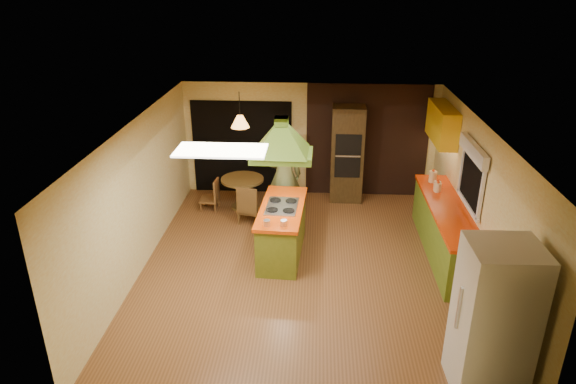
# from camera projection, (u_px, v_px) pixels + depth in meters

# --- Properties ---
(ground) EXTENTS (6.50, 6.50, 0.00)m
(ground) POSITION_uv_depth(u_px,v_px,m) (305.00, 267.00, 8.79)
(ground) COLOR brown
(ground) RESTS_ON ground
(room_walls) EXTENTS (5.50, 6.50, 6.50)m
(room_walls) POSITION_uv_depth(u_px,v_px,m) (306.00, 200.00, 8.29)
(room_walls) COLOR beige
(room_walls) RESTS_ON ground
(ceiling_plane) EXTENTS (6.50, 6.50, 0.00)m
(ceiling_plane) POSITION_uv_depth(u_px,v_px,m) (307.00, 126.00, 7.80)
(ceiling_plane) COLOR silver
(ceiling_plane) RESTS_ON room_walls
(brick_panel) EXTENTS (2.64, 0.03, 2.50)m
(brick_panel) POSITION_uv_depth(u_px,v_px,m) (367.00, 141.00, 11.18)
(brick_panel) COLOR #381E14
(brick_panel) RESTS_ON ground
(nook_opening) EXTENTS (2.20, 0.03, 2.10)m
(nook_opening) POSITION_uv_depth(u_px,v_px,m) (242.00, 148.00, 11.41)
(nook_opening) COLOR black
(nook_opening) RESTS_ON ground
(right_counter) EXTENTS (0.62, 3.05, 0.92)m
(right_counter) POSITION_uv_depth(u_px,v_px,m) (445.00, 231.00, 9.02)
(right_counter) COLOR olive
(right_counter) RESTS_ON ground
(upper_cabinets) EXTENTS (0.34, 1.40, 0.70)m
(upper_cabinets) POSITION_uv_depth(u_px,v_px,m) (442.00, 124.00, 9.89)
(upper_cabinets) COLOR yellow
(upper_cabinets) RESTS_ON room_walls
(window_right) EXTENTS (0.12, 1.35, 1.06)m
(window_right) POSITION_uv_depth(u_px,v_px,m) (473.00, 165.00, 8.30)
(window_right) COLOR black
(window_right) RESTS_ON room_walls
(fluor_panel) EXTENTS (1.20, 0.60, 0.03)m
(fluor_panel) POSITION_uv_depth(u_px,v_px,m) (221.00, 150.00, 6.76)
(fluor_panel) COLOR white
(fluor_panel) RESTS_ON ceiling_plane
(kitchen_island) EXTENTS (0.84, 1.87, 0.93)m
(kitchen_island) POSITION_uv_depth(u_px,v_px,m) (282.00, 230.00, 9.04)
(kitchen_island) COLOR olive
(kitchen_island) RESTS_ON ground
(range_hood) EXTENTS (1.03, 0.75, 0.79)m
(range_hood) POSITION_uv_depth(u_px,v_px,m) (282.00, 132.00, 8.34)
(range_hood) COLOR #4F701C
(range_hood) RESTS_ON ceiling_plane
(man) EXTENTS (0.82, 0.65, 1.97)m
(man) POSITION_uv_depth(u_px,v_px,m) (284.00, 176.00, 10.00)
(man) COLOR #575F32
(man) RESTS_ON ground
(refrigerator) EXTENTS (0.81, 0.77, 1.94)m
(refrigerator) POSITION_uv_depth(u_px,v_px,m) (493.00, 320.00, 5.90)
(refrigerator) COLOR white
(refrigerator) RESTS_ON ground
(wall_oven) EXTENTS (0.70, 0.61, 2.09)m
(wall_oven) POSITION_uv_depth(u_px,v_px,m) (347.00, 154.00, 11.03)
(wall_oven) COLOR #453116
(wall_oven) RESTS_ON ground
(dining_table) EXTENTS (0.89, 0.89, 0.68)m
(dining_table) POSITION_uv_depth(u_px,v_px,m) (243.00, 187.00, 10.80)
(dining_table) COLOR brown
(dining_table) RESTS_ON ground
(chair_left) EXTENTS (0.40, 0.40, 0.67)m
(chair_left) POSITION_uv_depth(u_px,v_px,m) (209.00, 194.00, 10.80)
(chair_left) COLOR brown
(chair_left) RESTS_ON ground
(chair_near) EXTENTS (0.53, 0.53, 0.81)m
(chair_near) POSITION_uv_depth(u_px,v_px,m) (251.00, 203.00, 10.22)
(chair_near) COLOR brown
(chair_near) RESTS_ON ground
(pendant_lamp) EXTENTS (0.41, 0.41, 0.24)m
(pendant_lamp) POSITION_uv_depth(u_px,v_px,m) (240.00, 121.00, 10.24)
(pendant_lamp) COLOR #FF9E3F
(pendant_lamp) RESTS_ON ceiling_plane
(canister_large) EXTENTS (0.17, 0.17, 0.22)m
(canister_large) POSITION_uv_depth(u_px,v_px,m) (433.00, 177.00, 9.85)
(canister_large) COLOR beige
(canister_large) RESTS_ON right_counter
(canister_medium) EXTENTS (0.14, 0.14, 0.18)m
(canister_medium) POSITION_uv_depth(u_px,v_px,m) (437.00, 186.00, 9.48)
(canister_medium) COLOR beige
(canister_medium) RESTS_ON right_counter
(canister_small) EXTENTS (0.16, 0.16, 0.17)m
(canister_small) POSITION_uv_depth(u_px,v_px,m) (438.00, 187.00, 9.42)
(canister_small) COLOR #F6EBC6
(canister_small) RESTS_ON right_counter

